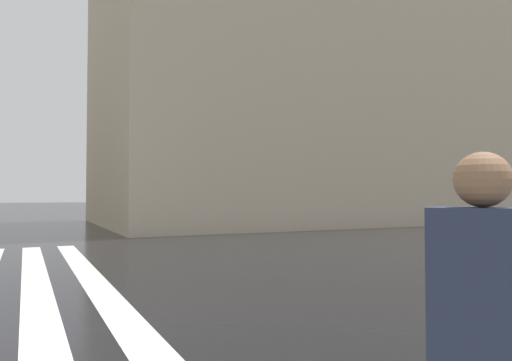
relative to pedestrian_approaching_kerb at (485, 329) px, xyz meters
name	(u,v)px	position (x,y,z in m)	size (l,w,h in m)	color
haussmann_block_corner	(306,43)	(24.48, -14.51, 10.30)	(14.20, 25.02, 23.35)	beige
pedestrian_approaching_kerb	(485,329)	(0.00, 0.00, 0.00)	(0.47, 0.43, 1.68)	#2D3851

